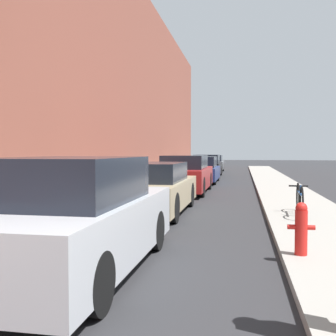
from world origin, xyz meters
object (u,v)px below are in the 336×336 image
(parked_car_champagne, at_px, (152,189))
(parked_car_red, at_px, (186,175))
(fire_hydrant, at_px, (301,228))
(parked_car_silver, at_px, (74,219))
(parked_car_grey, at_px, (212,164))
(parked_car_black, at_px, (207,166))
(parked_car_navy, at_px, (199,170))
(bicycle, at_px, (300,199))

(parked_car_champagne, bearing_deg, parked_car_red, 88.67)
(parked_car_red, bearing_deg, fire_hydrant, -72.34)
(parked_car_silver, height_order, fire_hydrant, parked_car_silver)
(parked_car_champagne, height_order, parked_car_grey, parked_car_champagne)
(parked_car_champagne, bearing_deg, parked_car_black, 89.75)
(parked_car_red, bearing_deg, parked_car_champagne, -91.33)
(parked_car_champagne, relative_size, parked_car_grey, 1.11)
(parked_car_silver, bearing_deg, parked_car_grey, 90.45)
(parked_car_black, bearing_deg, parked_car_champagne, -90.25)
(parked_car_black, xyz_separation_m, parked_car_grey, (-0.16, 5.86, -0.03))
(parked_car_silver, bearing_deg, parked_car_black, 90.13)
(parked_car_grey, bearing_deg, parked_car_red, -89.22)
(parked_car_champagne, relative_size, parked_car_black, 1.03)
(parked_car_champagne, distance_m, parked_car_black, 15.15)
(parked_car_navy, xyz_separation_m, parked_car_grey, (-0.18, 10.74, -0.00))
(parked_car_red, height_order, parked_car_navy, parked_car_red)
(parked_car_champagne, height_order, bicycle, parked_car_champagne)
(parked_car_navy, height_order, parked_car_black, parked_car_black)
(parked_car_champagne, height_order, parked_car_navy, parked_car_navy)
(parked_car_champagne, relative_size, bicycle, 2.58)
(parked_car_champagne, bearing_deg, fire_hydrant, -53.06)
(parked_car_red, bearing_deg, parked_car_navy, 90.42)
(fire_hydrant, bearing_deg, parked_car_red, 107.66)
(parked_car_champagne, bearing_deg, parked_car_navy, 89.54)
(parked_car_silver, xyz_separation_m, bicycle, (3.43, 4.67, -0.23))
(parked_car_champagne, distance_m, parked_car_navy, 10.27)
(parked_car_silver, relative_size, parked_car_red, 0.90)
(parked_car_black, bearing_deg, fire_hydrant, -81.12)
(parked_car_champagne, relative_size, fire_hydrant, 5.95)
(parked_car_red, xyz_separation_m, parked_car_grey, (-0.22, 15.82, -0.07))
(fire_hydrant, bearing_deg, parked_car_silver, -161.75)
(parked_car_red, height_order, fire_hydrant, parked_car_red)
(parked_car_grey, relative_size, fire_hydrant, 5.36)
(parked_car_grey, bearing_deg, parked_car_black, -88.43)
(parked_car_red, height_order, parked_car_grey, parked_car_red)
(parked_car_navy, relative_size, bicycle, 2.43)
(parked_car_black, height_order, bicycle, parked_car_black)
(parked_car_champagne, xyz_separation_m, bicycle, (3.54, -0.39, -0.15))
(parked_car_silver, distance_m, parked_car_navy, 15.33)
(parked_car_champagne, xyz_separation_m, parked_car_navy, (0.08, 10.27, -0.00))
(parked_car_silver, bearing_deg, parked_car_champagne, 91.24)
(parked_car_red, distance_m, parked_car_grey, 15.82)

